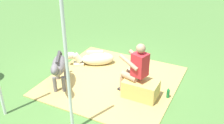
# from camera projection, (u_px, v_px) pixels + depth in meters

# --- Properties ---
(ground_plane) EXTENTS (24.00, 24.00, 0.00)m
(ground_plane) POSITION_uv_depth(u_px,v_px,m) (102.00, 83.00, 6.39)
(ground_plane) COLOR #4C7A38
(hay_patch) EXTENTS (3.07, 3.00, 0.02)m
(hay_patch) POSITION_uv_depth(u_px,v_px,m) (113.00, 81.00, 6.47)
(hay_patch) COLOR tan
(hay_patch) RESTS_ON ground
(hay_bale) EXTENTS (0.76, 0.48, 0.42)m
(hay_bale) POSITION_uv_depth(u_px,v_px,m) (141.00, 89.00, 5.78)
(hay_bale) COLOR tan
(hay_bale) RESTS_ON ground
(person_seated) EXTENTS (0.72, 0.54, 1.30)m
(person_seated) POSITION_uv_depth(u_px,v_px,m) (136.00, 68.00, 5.64)
(person_seated) COLOR tan
(person_seated) RESTS_ON ground
(pony_standing) EXTENTS (0.86, 1.20, 0.93)m
(pony_standing) POSITION_uv_depth(u_px,v_px,m) (59.00, 67.00, 5.97)
(pony_standing) COLOR slate
(pony_standing) RESTS_ON ground
(pony_lying) EXTENTS (1.26, 0.97, 0.42)m
(pony_lying) POSITION_uv_depth(u_px,v_px,m) (94.00, 59.00, 7.16)
(pony_lying) COLOR beige
(pony_lying) RESTS_ON ground
(soda_bottle) EXTENTS (0.07, 0.07, 0.28)m
(soda_bottle) POSITION_uv_depth(u_px,v_px,m) (168.00, 93.00, 5.77)
(soda_bottle) COLOR #197233
(soda_bottle) RESTS_ON ground
(tent_pole_left) EXTENTS (0.06, 0.06, 2.54)m
(tent_pole_left) POSITION_uv_depth(u_px,v_px,m) (68.00, 72.00, 4.34)
(tent_pole_left) COLOR silver
(tent_pole_left) RESTS_ON ground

